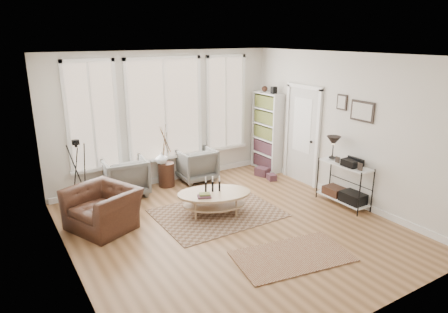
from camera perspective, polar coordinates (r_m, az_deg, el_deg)
room at (r=6.53m, az=1.29°, el=1.25°), size 5.50×5.54×2.90m
bay_window at (r=8.81m, az=-8.40°, el=6.39°), size 4.14×0.12×2.24m
door at (r=8.99m, az=11.11°, el=3.31°), size 0.09×1.06×2.22m
bookcase at (r=9.74m, az=6.21°, el=3.57°), size 0.31×0.85×2.06m
low_shelf at (r=8.07m, az=16.77°, el=-3.22°), size 0.38×1.08×1.30m
wall_art at (r=7.89m, az=18.43°, el=6.48°), size 0.04×0.88×0.44m
rug_main at (r=7.54m, az=-0.91°, el=-8.07°), size 2.22×1.67×0.01m
rug_runner at (r=6.26m, az=9.73°, el=-13.83°), size 1.87×1.24×0.01m
coffee_table at (r=7.39m, az=-1.45°, el=-5.85°), size 1.56×1.28×0.62m
armchair_left at (r=8.50m, az=-13.95°, el=-2.77°), size 0.91×0.94×0.80m
armchair_right at (r=9.12m, az=-4.04°, el=-1.14°), size 0.81×0.83×0.74m
side_table at (r=8.72m, az=-8.36°, el=0.23°), size 0.35×0.35×1.48m
vase at (r=8.70m, az=-8.91°, el=-0.20°), size 0.25×0.25×0.26m
accent_chair at (r=7.18m, az=-16.92°, el=-7.09°), size 1.39×1.32×0.71m
tripod_camera at (r=8.09m, az=-19.95°, el=-2.69°), size 0.47×0.47×1.34m
book_stack_near at (r=9.49m, az=5.47°, el=-2.18°), size 0.32×0.36×0.19m
book_stack_far at (r=9.23m, az=6.82°, el=-2.95°), size 0.22×0.25×0.14m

